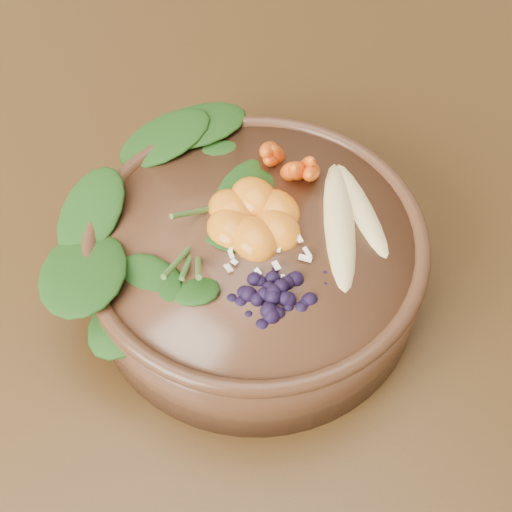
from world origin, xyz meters
TOP-DOWN VIEW (x-y plane):
  - ground at (0.00, 0.00)m, footprint 4.00×4.00m
  - dining_table at (0.00, 0.00)m, footprint 1.60×0.90m
  - stoneware_bowl at (0.07, -0.10)m, footprint 0.33×0.33m
  - kale_heap at (0.05, -0.04)m, footprint 0.21×0.20m
  - carrot_cluster at (0.14, -0.05)m, footprint 0.07×0.07m
  - banana_halves at (0.14, -0.13)m, footprint 0.10×0.13m
  - mandarin_cluster at (0.08, -0.09)m, footprint 0.10×0.10m
  - blueberry_pile at (0.05, -0.15)m, footprint 0.14×0.12m
  - coconut_flakes at (0.06, -0.12)m, footprint 0.10×0.09m

SIDE VIEW (x-z plane):
  - ground at x=0.00m, z-range 0.00..0.00m
  - dining_table at x=0.00m, z-range 0.28..1.03m
  - stoneware_bowl at x=0.07m, z-range 0.75..0.82m
  - coconut_flakes at x=0.06m, z-range 0.82..0.83m
  - banana_halves at x=0.14m, z-range 0.82..0.84m
  - mandarin_cluster at x=0.08m, z-range 0.82..0.85m
  - blueberry_pile at x=0.05m, z-range 0.82..0.85m
  - kale_heap at x=0.05m, z-range 0.82..0.86m
  - carrot_cluster at x=0.14m, z-range 0.82..0.89m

